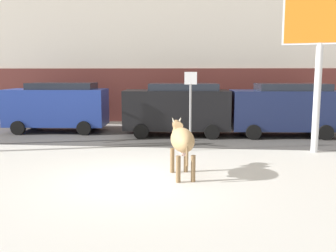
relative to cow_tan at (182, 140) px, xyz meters
The scene contains 10 objects.
ground_plane 1.61m from the cow_tan, 154.82° to the right, with size 120.00×120.00×0.00m, color silver.
road_strip 6.79m from the cow_tan, 99.83° to the left, with size 60.00×5.60×0.01m, color #514F4C.
building_facade 13.92m from the cow_tan, 95.15° to the left, with size 44.00×6.10×13.00m.
cow_tan is the anchor object (origin of this frame).
billboard 6.63m from the cow_tan, 38.47° to the left, with size 2.50×0.75×5.56m.
car_blue_van 9.52m from the cow_tan, 131.54° to the left, with size 4.72×2.37×2.32m.
car_black_van 6.65m from the cow_tan, 95.34° to the left, with size 4.72×2.37×2.32m.
car_navy_van 8.04m from the cow_tan, 59.34° to the left, with size 4.72×2.37×2.32m.
pedestrian_near_billboard 11.61m from the cow_tan, 52.60° to the left, with size 0.36×0.24×1.73m.
street_sign 3.52m from the cow_tan, 88.45° to the left, with size 0.44×0.08×2.82m.
Camera 1 is at (1.74, -9.43, 2.83)m, focal length 40.26 mm.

